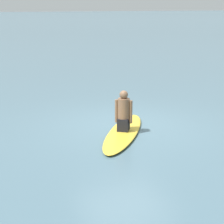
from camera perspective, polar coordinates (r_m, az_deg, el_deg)
The scene contains 3 objects.
ground_plane at distance 10.58m, azimuth 1.94°, elevation -1.97°, with size 400.00×400.00×0.00m, color slate.
surfboard at distance 9.87m, azimuth 1.67°, elevation -2.94°, with size 3.29×0.71×0.10m, color gold.
person_paddler at distance 9.72m, azimuth 1.70°, elevation -0.07°, with size 0.42×0.43×1.02m.
Camera 1 is at (-5.01, -8.78, 3.12)m, focal length 62.90 mm.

